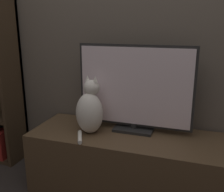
% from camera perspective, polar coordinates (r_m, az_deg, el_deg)
% --- Properties ---
extents(wall_back, '(4.80, 0.05, 2.60)m').
position_cam_1_polar(wall_back, '(2.02, 5.56, 17.92)').
color(wall_back, '#60564C').
rests_on(wall_back, ground_plane).
extents(tv_stand, '(1.35, 0.51, 0.45)m').
position_cam_1_polar(tv_stand, '(1.99, 2.70, -14.28)').
color(tv_stand, brown).
rests_on(tv_stand, ground_plane).
extents(tv, '(0.83, 0.17, 0.63)m').
position_cam_1_polar(tv, '(1.86, 4.97, 1.51)').
color(tv, black).
rests_on(tv, tv_stand).
extents(cat, '(0.22, 0.32, 0.41)m').
position_cam_1_polar(cat, '(1.87, -4.81, -3.11)').
color(cat, silver).
rests_on(cat, tv_stand).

